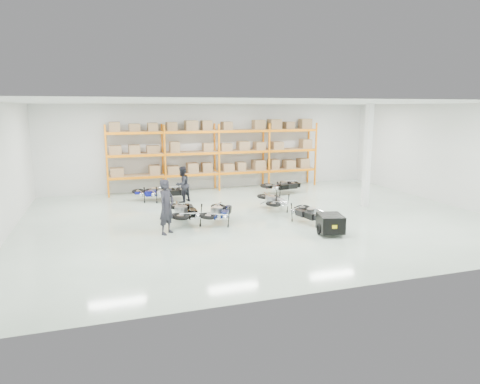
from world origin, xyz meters
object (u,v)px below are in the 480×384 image
object	(u,v)px
person_back	(182,184)
moto_back_d	(280,184)
moto_blue_centre	(219,209)
moto_silver_left	(273,198)
moto_back_c	(283,183)
moto_back_b	(167,189)
moto_black_far_left	(184,208)
moto_touring_right	(309,210)
trailer	(330,223)
person_left	(167,207)
moto_back_a	(154,189)

from	to	relation	value
person_back	moto_back_d	bearing A→B (deg)	145.96
moto_blue_centre	person_back	distance (m)	4.17
moto_silver_left	moto_back_c	xyz separation A→B (m)	(1.84, 3.17, 0.00)
moto_blue_centre	moto_back_b	distance (m)	4.83
moto_silver_left	moto_black_far_left	size ratio (longest dim) A/B	0.91
moto_touring_right	trailer	distance (m)	1.60
moto_blue_centre	moto_back_b	bearing A→B (deg)	-44.66
moto_back_b	moto_back_c	bearing A→B (deg)	-88.47
person_left	trailer	bearing A→B (deg)	-65.04
trailer	moto_touring_right	bearing A→B (deg)	103.54
moto_back_c	person_back	bearing A→B (deg)	84.44
moto_touring_right	person_back	xyz separation A→B (m)	(-3.90, 5.14, 0.32)
moto_silver_left	person_left	distance (m)	5.25
trailer	moto_back_d	xyz separation A→B (m)	(1.18, 7.21, 0.11)
moto_back_d	person_left	distance (m)	8.45
moto_back_b	moto_back_d	size ratio (longest dim) A/B	1.07
moto_silver_left	moto_back_a	world-z (taller)	moto_silver_left
moto_black_far_left	person_back	world-z (taller)	person_back
moto_blue_centre	person_back	size ratio (longest dim) A/B	1.08
moto_black_far_left	person_back	bearing A→B (deg)	-95.78
moto_blue_centre	moto_back_d	world-z (taller)	moto_blue_centre
moto_back_b	moto_back_d	world-z (taller)	moto_back_b
moto_black_far_left	moto_back_b	xyz separation A→B (m)	(-0.03, 4.31, -0.06)
moto_back_a	moto_silver_left	bearing A→B (deg)	-126.05
moto_touring_right	person_left	distance (m)	5.35
person_left	person_back	xyz separation A→B (m)	(1.43, 4.89, -0.12)
moto_back_b	moto_silver_left	bearing A→B (deg)	-126.35
moto_blue_centre	person_left	bearing A→B (deg)	50.29
moto_touring_right	moto_back_d	distance (m)	5.74
moto_silver_left	moto_blue_centre	bearing A→B (deg)	31.46
moto_back_a	person_back	world-z (taller)	person_back
moto_silver_left	moto_black_far_left	world-z (taller)	moto_black_far_left
moto_black_far_left	moto_back_a	xyz separation A→B (m)	(-0.59, 4.53, -0.08)
moto_blue_centre	person_left	size ratio (longest dim) A/B	0.94
moto_touring_right	moto_back_c	world-z (taller)	moto_back_c
moto_back_b	moto_back_d	distance (m)	5.74
moto_black_far_left	trailer	bearing A→B (deg)	150.34
moto_black_far_left	moto_back_d	world-z (taller)	moto_black_far_left
person_left	moto_black_far_left	bearing A→B (deg)	8.14
moto_back_c	moto_blue_centre	bearing A→B (deg)	124.87
moto_back_a	person_back	xyz separation A→B (m)	(1.21, -0.76, 0.30)
moto_silver_left	person_left	size ratio (longest dim) A/B	0.94
trailer	moto_back_c	world-z (taller)	moto_back_c
moto_blue_centre	moto_touring_right	size ratio (longest dim) A/B	1.07
person_back	person_left	bearing A→B (deg)	34.31
moto_black_far_left	moto_back_a	distance (m)	4.57
moto_back_c	person_left	distance (m)	8.48
moto_silver_left	moto_touring_right	xyz separation A→B (m)	(0.52, -2.32, -0.03)
moto_blue_centre	moto_touring_right	world-z (taller)	moto_blue_centre
moto_back_b	person_back	size ratio (longest dim) A/B	1.08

